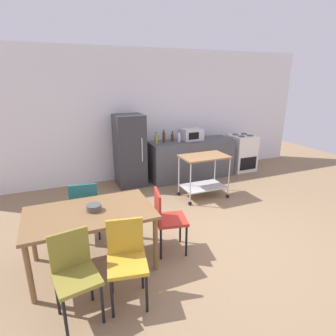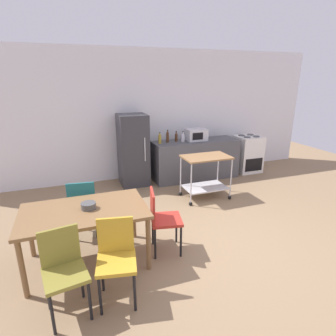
# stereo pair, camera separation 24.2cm
# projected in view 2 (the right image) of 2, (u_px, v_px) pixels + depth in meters

# --- Properties ---
(ground_plane) EXTENTS (12.00, 12.00, 0.00)m
(ground_plane) POSITION_uv_depth(u_px,v_px,m) (215.00, 242.00, 4.03)
(ground_plane) COLOR #8C7051
(back_wall) EXTENTS (8.40, 0.12, 2.90)m
(back_wall) POSITION_uv_depth(u_px,v_px,m) (150.00, 115.00, 6.44)
(back_wall) COLOR white
(back_wall) RESTS_ON ground_plane
(kitchen_counter) EXTENTS (2.00, 0.64, 0.90)m
(kitchen_counter) POSITION_uv_depth(u_px,v_px,m) (195.00, 159.00, 6.51)
(kitchen_counter) COLOR #4C4C51
(kitchen_counter) RESTS_ON ground_plane
(dining_table) EXTENTS (1.50, 0.90, 0.75)m
(dining_table) POSITION_uv_depth(u_px,v_px,m) (85.00, 216.00, 3.39)
(dining_table) COLOR brown
(dining_table) RESTS_ON ground_plane
(chair_teal) EXTENTS (0.45, 0.45, 0.89)m
(chair_teal) POSITION_uv_depth(u_px,v_px,m) (83.00, 204.00, 4.05)
(chair_teal) COLOR #1E666B
(chair_teal) RESTS_ON ground_plane
(chair_olive) EXTENTS (0.46, 0.46, 0.89)m
(chair_olive) POSITION_uv_depth(u_px,v_px,m) (64.00, 267.00, 2.70)
(chair_olive) COLOR olive
(chair_olive) RESTS_ON ground_plane
(chair_mustard) EXTENTS (0.47, 0.47, 0.89)m
(chair_mustard) POSITION_uv_depth(u_px,v_px,m) (116.00, 255.00, 2.89)
(chair_mustard) COLOR gold
(chair_mustard) RESTS_ON ground_plane
(chair_red) EXTENTS (0.47, 0.47, 0.89)m
(chair_red) POSITION_uv_depth(u_px,v_px,m) (161.00, 217.00, 3.68)
(chair_red) COLOR #B72D23
(chair_red) RESTS_ON ground_plane
(stove_oven) EXTENTS (0.60, 0.61, 0.92)m
(stove_oven) POSITION_uv_depth(u_px,v_px,m) (247.00, 154.00, 6.99)
(stove_oven) COLOR white
(stove_oven) RESTS_ON ground_plane
(refrigerator) EXTENTS (0.60, 0.63, 1.55)m
(refrigerator) POSITION_uv_depth(u_px,v_px,m) (133.00, 150.00, 6.02)
(refrigerator) COLOR #333338
(refrigerator) RESTS_ON ground_plane
(kitchen_cart) EXTENTS (0.91, 0.57, 0.85)m
(kitchen_cart) POSITION_uv_depth(u_px,v_px,m) (206.00, 170.00, 5.37)
(kitchen_cart) COLOR olive
(kitchen_cart) RESTS_ON ground_plane
(bottle_soda) EXTENTS (0.07, 0.07, 0.25)m
(bottle_soda) POSITION_uv_depth(u_px,v_px,m) (160.00, 139.00, 6.06)
(bottle_soda) COLOR gold
(bottle_soda) RESTS_ON kitchen_counter
(bottle_sesame_oil) EXTENTS (0.07, 0.07, 0.28)m
(bottle_sesame_oil) POSITION_uv_depth(u_px,v_px,m) (168.00, 137.00, 6.17)
(bottle_sesame_oil) COLOR #4C2D19
(bottle_sesame_oil) RESTS_ON kitchen_counter
(bottle_wine) EXTENTS (0.06, 0.06, 0.24)m
(bottle_wine) POSITION_uv_depth(u_px,v_px,m) (176.00, 137.00, 6.26)
(bottle_wine) COLOR #4C2D19
(bottle_wine) RESTS_ON kitchen_counter
(bottle_soy_sauce) EXTENTS (0.08, 0.08, 0.24)m
(bottle_soy_sauce) POSITION_uv_depth(u_px,v_px,m) (183.00, 138.00, 6.24)
(bottle_soy_sauce) COLOR silver
(bottle_soy_sauce) RESTS_ON kitchen_counter
(microwave) EXTENTS (0.46, 0.35, 0.26)m
(microwave) POSITION_uv_depth(u_px,v_px,m) (196.00, 135.00, 6.37)
(microwave) COLOR silver
(microwave) RESTS_ON kitchen_counter
(fruit_bowl) EXTENTS (0.18, 0.18, 0.08)m
(fruit_bowl) POSITION_uv_depth(u_px,v_px,m) (89.00, 206.00, 3.38)
(fruit_bowl) COLOR #4C4C4C
(fruit_bowl) RESTS_ON dining_table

